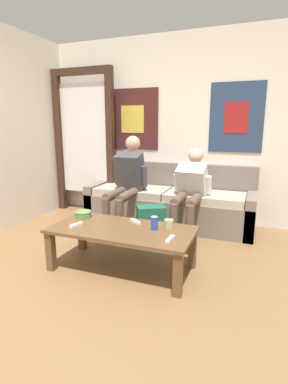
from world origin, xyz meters
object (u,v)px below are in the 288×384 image
Objects in this scene: backpack at (151,226)px; game_controller_near_right at (76,225)px; couch at (169,204)px; drink_can_blue at (154,223)px; game_controller_near_left at (170,239)px; coffee_table at (122,234)px; pillar_candle at (169,224)px; game_controller_far_center at (135,221)px; person_seated_teen at (190,189)px; ceramic_bowl at (83,214)px; person_seated_adult at (126,180)px.

backpack is 2.99× the size of game_controller_near_right.
game_controller_near_right is (-0.46, -1.55, 0.14)m from couch.
drink_can_blue reaches higher than game_controller_near_left.
backpack is 3.57× the size of drink_can_blue.
coffee_table is at bearing -93.63° from backpack.
drink_can_blue reaches higher than pillar_candle.
drink_can_blue reaches higher than game_controller_near_right.
drink_can_blue is (0.26, -1.37, 0.19)m from couch.
game_controller_far_center is (-0.35, 0.03, -0.03)m from pillar_candle.
coffee_table is at bearing 166.18° from game_controller_near_left.
backpack is at bearing 59.06° from game_controller_near_right.
coffee_table is 9.05× the size of game_controller_near_right.
game_controller_near_right is at bearing -124.41° from person_seated_teen.
person_seated_teen is 1.03m from drink_can_blue.
pillar_candle is at bearing -55.26° from backpack.
game_controller_near_right is at bearing -106.49° from couch.
ceramic_bowl is 0.28m from game_controller_near_right.
ceramic_bowl reaches higher than backpack.
couch is 0.59m from person_seated_teen.
game_controller_near_left is at bearing -70.99° from pillar_candle.
game_controller_near_left is (1.02, -0.28, -0.03)m from ceramic_bowl.
backpack is at bearing -130.38° from person_seated_teen.
game_controller_near_left is (0.48, -1.57, 0.14)m from couch.
person_seated_teen is at bearing -44.41° from couch.
person_seated_teen is at bearing 55.59° from game_controller_near_right.
person_seated_adult reaches higher than game_controller_near_right.
drink_can_blue is at bearing 13.92° from game_controller_near_right.
person_seated_adult is 1.25m from pillar_candle.
coffee_table is 1.18m from person_seated_teen.
couch reaches higher than ceramic_bowl.
game_controller_near_right is (-0.93, 0.02, 0.00)m from game_controller_near_left.
person_seated_teen is 11.40× the size of pillar_candle.
game_controller_far_center is (0.03, -1.25, 0.14)m from couch.
couch is at bearing 91.18° from game_controller_far_center.
ceramic_bowl is 1.26× the size of game_controller_far_center.
game_controller_near_left is (0.46, -0.81, 0.21)m from backpack.
backpack reaches higher than coffee_table.
coffee_table is at bearing -16.75° from ceramic_bowl.
ceramic_bowl is 1.41× the size of drink_can_blue.
coffee_table is 0.45m from pillar_candle.
game_controller_near_left is (0.11, -1.22, -0.17)m from person_seated_teen.
person_seated_adult reaches higher than couch.
backpack is 0.95m from game_controller_near_left.
couch is at bearing 100.91° from drink_can_blue.
backpack is 0.81m from ceramic_bowl.
game_controller_near_left is 0.55m from game_controller_far_center.
person_seated_adult is 12.90× the size of pillar_candle.
pillar_candle is at bearing -5.52° from game_controller_far_center.
person_seated_adult reaches higher than pillar_candle.
game_controller_near_left is at bearing -73.15° from couch.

